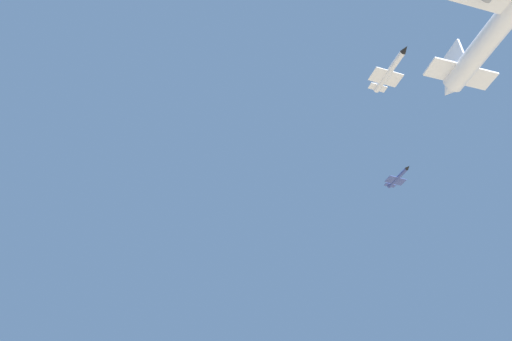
# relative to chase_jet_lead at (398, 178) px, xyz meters

# --- Properties ---
(chase_jet_lead) EXTENTS (14.38, 10.65, 4.00)m
(chase_jet_lead) POSITION_rel_chase_jet_lead_xyz_m (0.00, 0.00, 0.00)
(chase_jet_lead) COLOR #38478C
(chase_jet_right_wing) EXTENTS (14.55, 10.26, 4.00)m
(chase_jet_right_wing) POSITION_rel_chase_jet_lead_xyz_m (80.49, -8.70, -25.79)
(chase_jet_right_wing) COLOR silver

